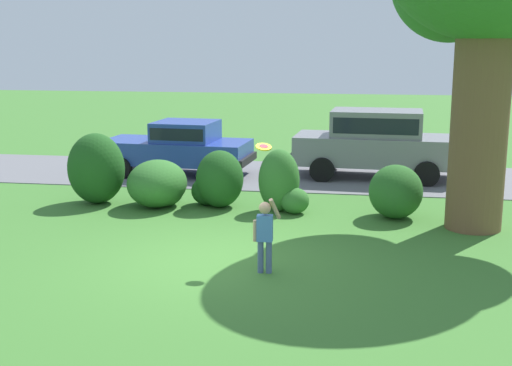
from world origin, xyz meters
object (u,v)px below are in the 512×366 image
Objects in this scene: parked_sedan at (179,146)px; child_thrower at (265,231)px; parked_suv at (376,140)px; frisbee at (264,147)px.

child_thrower is at bearing -65.41° from parked_sedan.
parked_sedan is at bearing -175.58° from parked_suv.
parked_sedan is at bearing 115.76° from frisbee.
parked_suv is 8.70m from child_thrower.
frisbee is at bearing 100.31° from child_thrower.
child_thrower is at bearing -79.69° from frisbee.
parked_suv is 8.13m from frisbee.
child_thrower is (-1.92, -8.47, -0.36)m from parked_suv.
parked_suv reaches higher than parked_sedan.
child_thrower is at bearing -102.80° from parked_suv.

